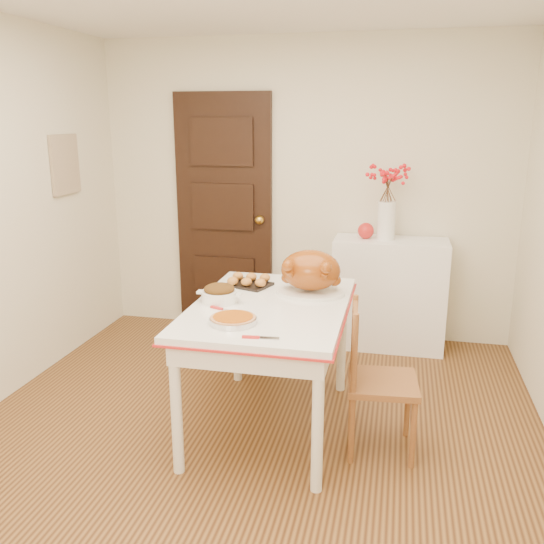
% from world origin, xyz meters
% --- Properties ---
extents(floor, '(3.50, 4.00, 0.00)m').
position_xyz_m(floor, '(0.00, 0.00, 0.00)').
color(floor, '#432511').
rests_on(floor, ground).
extents(wall_back, '(3.50, 0.00, 2.50)m').
position_xyz_m(wall_back, '(0.00, 2.00, 1.25)').
color(wall_back, beige).
rests_on(wall_back, ground).
extents(door_back, '(0.85, 0.06, 2.06)m').
position_xyz_m(door_back, '(-0.70, 1.97, 1.03)').
color(door_back, black).
rests_on(door_back, ground).
extents(photo_board, '(0.03, 0.35, 0.45)m').
position_xyz_m(photo_board, '(-1.73, 1.20, 1.50)').
color(photo_board, beige).
rests_on(photo_board, ground).
extents(sideboard, '(0.90, 0.40, 0.90)m').
position_xyz_m(sideboard, '(0.75, 1.78, 0.45)').
color(sideboard, white).
rests_on(sideboard, floor).
extents(kitchen_table, '(0.91, 1.32, 0.79)m').
position_xyz_m(kitchen_table, '(0.09, 0.30, 0.40)').
color(kitchen_table, white).
rests_on(kitchen_table, floor).
extents(chair_oak, '(0.42, 0.42, 0.87)m').
position_xyz_m(chair_oak, '(0.76, 0.18, 0.43)').
color(chair_oak, brown).
rests_on(chair_oak, floor).
extents(berry_vase, '(0.33, 0.33, 0.63)m').
position_xyz_m(berry_vase, '(0.70, 1.78, 1.22)').
color(berry_vase, white).
rests_on(berry_vase, sideboard).
extents(apple, '(0.13, 0.13, 0.13)m').
position_xyz_m(apple, '(0.54, 1.78, 0.97)').
color(apple, red).
rests_on(apple, sideboard).
extents(turkey_platter, '(0.48, 0.41, 0.27)m').
position_xyz_m(turkey_platter, '(0.29, 0.55, 0.93)').
color(turkey_platter, brown).
rests_on(turkey_platter, kitchen_table).
extents(pumpkin_pie, '(0.32, 0.32, 0.05)m').
position_xyz_m(pumpkin_pie, '(-0.03, -0.07, 0.82)').
color(pumpkin_pie, '#A84F0C').
rests_on(pumpkin_pie, kitchen_table).
extents(stuffing_dish, '(0.29, 0.23, 0.10)m').
position_xyz_m(stuffing_dish, '(-0.21, 0.27, 0.84)').
color(stuffing_dish, '#482C0B').
rests_on(stuffing_dish, kitchen_table).
extents(rolls_tray, '(0.32, 0.28, 0.07)m').
position_xyz_m(rolls_tray, '(-0.13, 0.64, 0.83)').
color(rolls_tray, '#C27027').
rests_on(rolls_tray, kitchen_table).
extents(pie_server, '(0.19, 0.07, 0.01)m').
position_xyz_m(pie_server, '(0.17, -0.25, 0.80)').
color(pie_server, silver).
rests_on(pie_server, kitchen_table).
extents(carving_knife, '(0.24, 0.14, 0.01)m').
position_xyz_m(carving_knife, '(-0.12, 0.11, 0.80)').
color(carving_knife, silver).
rests_on(carving_knife, kitchen_table).
extents(drinking_glass, '(0.08, 0.08, 0.10)m').
position_xyz_m(drinking_glass, '(0.10, 0.83, 0.84)').
color(drinking_glass, white).
rests_on(drinking_glass, kitchen_table).
extents(shaker_pair, '(0.09, 0.06, 0.08)m').
position_xyz_m(shaker_pair, '(0.38, 0.80, 0.83)').
color(shaker_pair, white).
rests_on(shaker_pair, kitchen_table).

